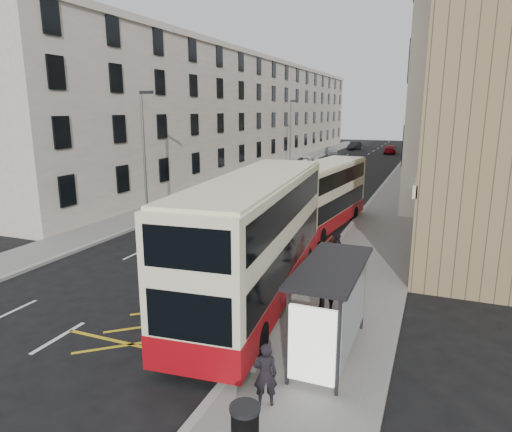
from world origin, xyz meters
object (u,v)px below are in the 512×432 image
at_px(litter_bin, 245,429).
at_px(white_van, 304,163).
at_px(pedestrian_mid, 328,287).
at_px(street_lamp_near, 145,149).
at_px(pedestrian_far, 337,250).
at_px(pedestrian_near, 265,374).
at_px(bus_shelter, 333,295).
at_px(car_silver, 331,151).
at_px(street_lamp_far, 291,130).
at_px(car_red, 390,149).
at_px(car_dark, 355,146).
at_px(double_decker_rear, 324,196).
at_px(double_decker_front, 256,239).

relative_size(litter_bin, white_van, 0.18).
distance_m(pedestrian_mid, white_van, 39.26).
bearing_deg(white_van, street_lamp_near, -98.26).
height_order(street_lamp_near, pedestrian_far, street_lamp_near).
height_order(street_lamp_near, pedestrian_near, street_lamp_near).
bearing_deg(litter_bin, bus_shelter, 78.38).
bearing_deg(pedestrian_near, litter_bin, 71.34).
bearing_deg(street_lamp_near, pedestrian_near, -47.41).
distance_m(litter_bin, car_silver, 65.26).
height_order(street_lamp_far, pedestrian_near, street_lamp_far).
bearing_deg(car_red, street_lamp_near, 74.27).
xyz_separation_m(street_lamp_far, pedestrian_near, (13.68, -44.88, -3.69)).
relative_size(pedestrian_far, white_van, 0.26).
xyz_separation_m(litter_bin, car_red, (-4.43, 70.45, -0.02)).
distance_m(bus_shelter, car_dark, 72.57).
relative_size(double_decker_rear, car_silver, 2.41).
bearing_deg(pedestrian_far, car_red, -46.62).
relative_size(pedestrian_mid, car_dark, 0.43).
distance_m(street_lamp_near, double_decker_rear, 11.44).
distance_m(street_lamp_far, double_decker_front, 40.61).
bearing_deg(pedestrian_far, pedestrian_near, 132.33).
height_order(street_lamp_near, white_van, street_lamp_near).
relative_size(double_decker_front, litter_bin, 11.32).
height_order(pedestrian_near, pedestrian_far, pedestrian_near).
bearing_deg(double_decker_rear, car_dark, 103.90).
relative_size(street_lamp_near, double_decker_rear, 0.79).
distance_m(street_lamp_far, pedestrian_far, 37.15).
height_order(litter_bin, pedestrian_mid, pedestrian_mid).
relative_size(street_lamp_far, white_van, 1.33).
distance_m(street_lamp_near, car_silver, 47.69).
xyz_separation_m(street_lamp_near, street_lamp_far, (0.00, 30.00, 0.00)).
height_order(litter_bin, pedestrian_near, pedestrian_near).
xyz_separation_m(street_lamp_far, litter_bin, (13.85, -46.50, -3.94)).
bearing_deg(pedestrian_mid, pedestrian_far, 101.46).
height_order(pedestrian_near, car_silver, pedestrian_near).
bearing_deg(car_silver, pedestrian_near, -99.73).
relative_size(street_lamp_near, car_silver, 1.90).
bearing_deg(litter_bin, pedestrian_mid, 89.60).
height_order(bus_shelter, street_lamp_far, street_lamp_far).
xyz_separation_m(bus_shelter, car_red, (-5.27, 66.35, -1.46)).
height_order(double_decker_front, car_red, double_decker_front).
xyz_separation_m(double_decker_rear, car_red, (-1.43, 51.49, -1.35)).
relative_size(street_lamp_near, car_dark, 1.80).
height_order(pedestrian_mid, car_red, pedestrian_mid).
xyz_separation_m(car_dark, car_red, (6.60, -5.23, -0.06)).
relative_size(white_van, car_dark, 1.35).
bearing_deg(litter_bin, pedestrian_near, 95.98).
distance_m(white_van, car_silver, 19.45).
distance_m(double_decker_rear, pedestrian_mid, 12.30).
xyz_separation_m(street_lamp_far, pedestrian_mid, (13.90, -39.41, -3.53)).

